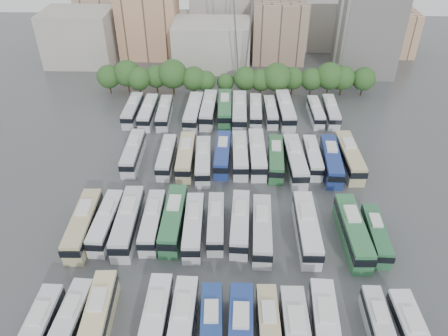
{
  "coord_description": "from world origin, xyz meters",
  "views": [
    {
      "loc": [
        0.95,
        -54.13,
        46.01
      ],
      "look_at": [
        -1.04,
        7.01,
        3.0
      ],
      "focal_mm": 35.0,
      "sensor_mm": 36.0,
      "label": 1
    }
  ],
  "objects_px": {
    "bus_r1_s5": "(194,226)",
    "bus_r1_s0": "(83,224)",
    "bus_r1_s13": "(376,234)",
    "bus_r2_s13": "(349,157)",
    "bus_r0_s2": "(97,320)",
    "bus_r2_s7": "(240,154)",
    "bus_r1_s2": "(128,222)",
    "bus_r3_s12": "(316,112)",
    "bus_r1_s4": "(173,219)",
    "bus_r1_s10": "(307,228)",
    "bus_r1_s1": "(106,222)",
    "bus_r2_s9": "(276,158)",
    "bus_r1_s12": "(353,231)",
    "bus_r2_s3": "(167,157)",
    "bus_r3_s10": "(285,110)",
    "electricity_pylon": "(243,6)",
    "bus_r3_s5": "(209,109)",
    "bus_r2_s6": "(222,154)",
    "bus_r3_s8": "(256,111)",
    "bus_r0_s0": "(37,334)",
    "bus_r2_s8": "(257,154)",
    "bus_r1_s3": "(153,221)",
    "bus_r3_s4": "(193,112)",
    "bus_r0_s1": "(69,325)",
    "bus_r3_s13": "(331,111)",
    "bus_r1_s7": "(240,223)",
    "bus_r2_s12": "(331,160)",
    "bus_r0_s5": "(182,327)",
    "bus_r0_s12": "(380,330)",
    "bus_r2_s1": "(133,152)",
    "bus_r0_s8": "(269,331)",
    "bus_r2_s11": "(312,157)",
    "bus_r2_s4": "(186,156)",
    "bus_r2_s5": "(203,160)",
    "bus_r3_s9": "(271,112)",
    "bus_r3_s0": "(133,110)",
    "bus_r0_s6": "(211,331)",
    "bus_r0_s4": "(155,324)",
    "bus_r3_s6": "(225,108)",
    "apartment_tower": "(370,22)"
  },
  "relations": [
    {
      "from": "bus_r1_s2",
      "to": "bus_r3_s12",
      "type": "xyz_separation_m",
      "value": [
        33.03,
        36.87,
        -0.41
      ]
    },
    {
      "from": "electricity_pylon",
      "to": "bus_r0_s0",
      "type": "height_order",
      "value": "electricity_pylon"
    },
    {
      "from": "bus_r1_s12",
      "to": "bus_r2_s3",
      "type": "relative_size",
      "value": 1.18
    },
    {
      "from": "bus_r3_s5",
      "to": "bus_r3_s12",
      "type": "distance_m",
      "value": 23.23
    },
    {
      "from": "bus_r0_s6",
      "to": "bus_r2_s9",
      "type": "relative_size",
      "value": 0.99
    },
    {
      "from": "bus_r3_s6",
      "to": "apartment_tower",
      "type": "bearing_deg",
      "value": 35.83
    },
    {
      "from": "bus_r1_s2",
      "to": "bus_r3_s10",
      "type": "distance_m",
      "value": 45.19
    },
    {
      "from": "bus_r1_s1",
      "to": "bus_r2_s9",
      "type": "xyz_separation_m",
      "value": [
        26.53,
        18.01,
        0.02
      ]
    },
    {
      "from": "bus_r2_s7",
      "to": "bus_r2_s8",
      "type": "height_order",
      "value": "bus_r2_s8"
    },
    {
      "from": "bus_r3_s8",
      "to": "bus_r3_s10",
      "type": "distance_m",
      "value": 6.4
    },
    {
      "from": "bus_r1_s12",
      "to": "bus_r2_s3",
      "type": "xyz_separation_m",
      "value": [
        -29.85,
        19.09,
        -0.3
      ]
    },
    {
      "from": "bus_r1_s1",
      "to": "bus_r2_s9",
      "type": "bearing_deg",
      "value": 35.97
    },
    {
      "from": "bus_r1_s0",
      "to": "bus_r2_s6",
      "type": "relative_size",
      "value": 1.08
    },
    {
      "from": "bus_r3_s6",
      "to": "bus_r3_s13",
      "type": "height_order",
      "value": "bus_r3_s6"
    },
    {
      "from": "bus_r2_s9",
      "to": "bus_r2_s12",
      "type": "bearing_deg",
      "value": -1.03
    },
    {
      "from": "bus_r1_s3",
      "to": "bus_r3_s4",
      "type": "xyz_separation_m",
      "value": [
        3.06,
        34.61,
        0.23
      ]
    },
    {
      "from": "bus_r0_s0",
      "to": "bus_r3_s12",
      "type": "relative_size",
      "value": 1.11
    },
    {
      "from": "bus_r3_s6",
      "to": "bus_r1_s4",
      "type": "bearing_deg",
      "value": -101.57
    },
    {
      "from": "bus_r1_s2",
      "to": "bus_r1_s7",
      "type": "xyz_separation_m",
      "value": [
        16.71,
        0.52,
        -0.19
      ]
    },
    {
      "from": "bus_r1_s4",
      "to": "bus_r1_s10",
      "type": "relative_size",
      "value": 0.98
    },
    {
      "from": "bus_r3_s12",
      "to": "bus_r0_s1",
      "type": "bearing_deg",
      "value": -125.19
    },
    {
      "from": "bus_r1_s3",
      "to": "bus_r3_s13",
      "type": "distance_m",
      "value": 49.02
    },
    {
      "from": "bus_r0_s4",
      "to": "bus_r1_s1",
      "type": "relative_size",
      "value": 1.05
    },
    {
      "from": "bus_r0_s5",
      "to": "bus_r0_s8",
      "type": "distance_m",
      "value": 10.07
    },
    {
      "from": "bus_r1_s5",
      "to": "bus_r1_s0",
      "type": "bearing_deg",
      "value": 179.53
    },
    {
      "from": "bus_r2_s3",
      "to": "bus_r3_s8",
      "type": "bearing_deg",
      "value": 47.72
    },
    {
      "from": "bus_r2_s6",
      "to": "bus_r3_s4",
      "type": "relative_size",
      "value": 0.91
    },
    {
      "from": "bus_r2_s3",
      "to": "bus_r2_s11",
      "type": "distance_m",
      "value": 26.73
    },
    {
      "from": "bus_r2_s4",
      "to": "bus_r2_s5",
      "type": "bearing_deg",
      "value": -21.11
    },
    {
      "from": "bus_r0_s6",
      "to": "bus_r1_s4",
      "type": "height_order",
      "value": "bus_r1_s4"
    },
    {
      "from": "bus_r1_s2",
      "to": "bus_r3_s13",
      "type": "xyz_separation_m",
      "value": [
        36.32,
        36.98,
        -0.3
      ]
    },
    {
      "from": "electricity_pylon",
      "to": "bus_r3_s5",
      "type": "relative_size",
      "value": 2.56
    },
    {
      "from": "bus_r1_s12",
      "to": "bus_r3_s13",
      "type": "xyz_separation_m",
      "value": [
        3.24,
        37.94,
        -0.3
      ]
    },
    {
      "from": "bus_r0_s2",
      "to": "bus_r3_s13",
      "type": "bearing_deg",
      "value": 53.17
    },
    {
      "from": "bus_r0_s0",
      "to": "bus_r2_s8",
      "type": "height_order",
      "value": "bus_r2_s8"
    },
    {
      "from": "bus_r1_s0",
      "to": "bus_r3_s10",
      "type": "xyz_separation_m",
      "value": [
        32.89,
        37.37,
        0.06
      ]
    },
    {
      "from": "bus_r0_s5",
      "to": "bus_r2_s8",
      "type": "relative_size",
      "value": 0.97
    },
    {
      "from": "bus_r0_s4",
      "to": "bus_r2_s5",
      "type": "bearing_deg",
      "value": 84.94
    },
    {
      "from": "bus_r0_s2",
      "to": "bus_r2_s7",
      "type": "distance_m",
      "value": 39.73
    },
    {
      "from": "bus_r0_s2",
      "to": "bus_r3_s8",
      "type": "xyz_separation_m",
      "value": [
        19.98,
        53.65,
        -0.18
      ]
    },
    {
      "from": "apartment_tower",
      "to": "bus_r1_s7",
      "type": "bearing_deg",
      "value": -116.89
    },
    {
      "from": "bus_r0_s12",
      "to": "bus_r2_s6",
      "type": "height_order",
      "value": "bus_r2_s6"
    },
    {
      "from": "bus_r0_s1",
      "to": "bus_r2_s9",
      "type": "xyz_separation_m",
      "value": [
        26.41,
        35.87,
        0.05
      ]
    },
    {
      "from": "bus_r0_s12",
      "to": "bus_r2_s1",
      "type": "xyz_separation_m",
      "value": [
        -36.11,
        36.25,
        0.2
      ]
    },
    {
      "from": "bus_r2_s3",
      "to": "bus_r3_s0",
      "type": "relative_size",
      "value": 0.97
    },
    {
      "from": "bus_r2_s6",
      "to": "bus_r2_s13",
      "type": "height_order",
      "value": "bus_r2_s13"
    },
    {
      "from": "bus_r2_s12",
      "to": "bus_r3_s9",
      "type": "xyz_separation_m",
      "value": [
        -9.85,
        19.01,
        -0.32
      ]
    },
    {
      "from": "bus_r1_s13",
      "to": "bus_r2_s13",
      "type": "height_order",
      "value": "bus_r2_s13"
    },
    {
      "from": "bus_r1_s5",
      "to": "bus_r2_s7",
      "type": "distance_m",
      "value": 20.64
    },
    {
      "from": "bus_r2_s4",
      "to": "bus_r2_s8",
      "type": "height_order",
      "value": "bus_r2_s8"
    }
  ]
}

